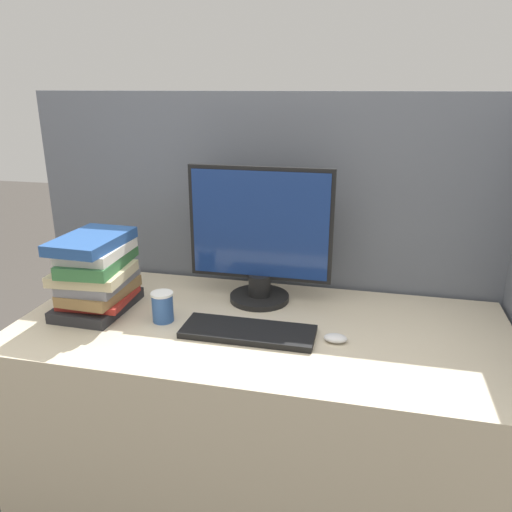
% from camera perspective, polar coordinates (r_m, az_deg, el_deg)
% --- Properties ---
extents(cubicle_panel_rear, '(2.03, 0.04, 1.47)m').
position_cam_1_polar(cubicle_panel_rear, '(2.05, 3.05, -2.76)').
color(cubicle_panel_rear, slate).
rests_on(cubicle_panel_rear, ground_plane).
extents(desk, '(1.63, 0.75, 0.73)m').
position_cam_1_polar(desk, '(1.87, 0.50, -17.98)').
color(desk, beige).
rests_on(desk, ground_plane).
extents(monitor, '(0.52, 0.22, 0.50)m').
position_cam_1_polar(monitor, '(1.79, 0.43, 1.73)').
color(monitor, black).
rests_on(monitor, desk).
extents(keyboard, '(0.43, 0.16, 0.02)m').
position_cam_1_polar(keyboard, '(1.61, -0.90, -8.64)').
color(keyboard, black).
rests_on(keyboard, desk).
extents(mouse, '(0.07, 0.05, 0.02)m').
position_cam_1_polar(mouse, '(1.59, 9.08, -9.25)').
color(mouse, silver).
rests_on(mouse, desk).
extents(coffee_cup, '(0.07, 0.07, 0.10)m').
position_cam_1_polar(coffee_cup, '(1.71, -10.63, -5.72)').
color(coffee_cup, '#335999').
rests_on(coffee_cup, desk).
extents(book_stack, '(0.25, 0.32, 0.28)m').
position_cam_1_polar(book_stack, '(1.81, -17.75, -2.01)').
color(book_stack, '#262628').
rests_on(book_stack, desk).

